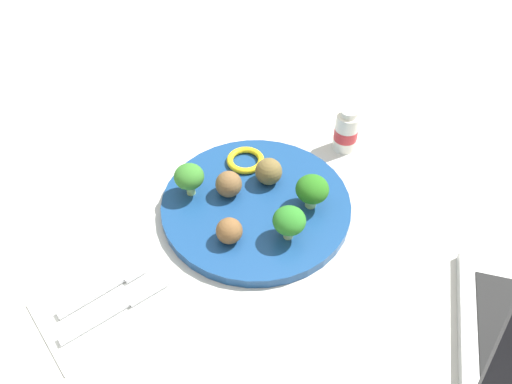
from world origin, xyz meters
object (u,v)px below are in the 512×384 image
at_px(meatball_back_left, 229,231).
at_px(meatball_back_right, 229,184).
at_px(fork, 108,286).
at_px(napkin, 109,301).
at_px(broccoli_floret_near_rim, 289,221).
at_px(meatball_front_right, 269,171).
at_px(knife, 120,306).
at_px(broccoli_floret_front_left, 312,190).
at_px(plate, 256,205).
at_px(yogurt_bottle, 346,131).
at_px(broccoli_floret_back_right, 189,177).
at_px(pepper_ring_center, 246,160).

distance_m(meatball_back_left, meatball_back_right, 0.09).
bearing_deg(fork, napkin, -115.17).
xyz_separation_m(broccoli_floret_near_rim, meatball_back_left, (-0.06, 0.05, -0.01)).
relative_size(meatball_back_left, napkin, 0.22).
relative_size(meatball_front_right, meatball_back_right, 1.04).
bearing_deg(napkin, knife, -70.33).
bearing_deg(napkin, meatball_back_left, -9.62).
height_order(broccoli_floret_near_rim, meatball_back_right, broccoli_floret_near_rim).
relative_size(meatball_back_right, napkin, 0.23).
distance_m(broccoli_floret_front_left, meatball_front_right, 0.08).
bearing_deg(meatball_back_left, plate, 22.69).
bearing_deg(meatball_back_left, yogurt_bottle, 8.48).
relative_size(plate, meatball_back_right, 7.10).
xyz_separation_m(broccoli_floret_back_right, fork, (-0.17, -0.06, -0.04)).
relative_size(plate, knife, 1.92).
relative_size(broccoli_floret_front_left, meatball_back_right, 1.34).
bearing_deg(napkin, yogurt_bottle, 1.53).
relative_size(meatball_back_left, meatball_front_right, 0.89).
height_order(broccoli_floret_back_right, yogurt_bottle, yogurt_bottle).
bearing_deg(yogurt_bottle, knife, -176.07).
distance_m(plate, napkin, 0.25).
distance_m(meatball_front_right, meatball_back_right, 0.06).
bearing_deg(broccoli_floret_near_rim, broccoli_floret_front_left, 18.61).
distance_m(broccoli_floret_front_left, yogurt_bottle, 0.16).
height_order(plate, broccoli_floret_front_left, broccoli_floret_front_left).
distance_m(plate, broccoli_floret_near_rim, 0.09).
xyz_separation_m(broccoli_floret_near_rim, fork, (-0.23, 0.10, -0.04)).
bearing_deg(pepper_ring_center, plate, -119.13).
bearing_deg(knife, yogurt_bottle, 3.93).
height_order(meatball_front_right, knife, meatball_front_right).
bearing_deg(broccoli_floret_back_right, broccoli_floret_near_rim, -70.78).
bearing_deg(yogurt_bottle, meatball_back_left, -171.52).
xyz_separation_m(broccoli_floret_back_right, meatball_back_left, (-0.01, -0.11, -0.02)).
height_order(meatball_back_right, pepper_ring_center, meatball_back_right).
bearing_deg(knife, napkin, 109.67).
bearing_deg(broccoli_floret_front_left, pepper_ring_center, 96.02).
distance_m(broccoli_floret_near_rim, pepper_ring_center, 0.16).
bearing_deg(napkin, broccoli_floret_near_rim, -18.15).
relative_size(meatball_back_left, meatball_back_right, 0.93).
bearing_deg(broccoli_floret_back_right, pepper_ring_center, -0.40).
relative_size(broccoli_floret_near_rim, fork, 0.43).
xyz_separation_m(broccoli_floret_back_right, meatball_front_right, (0.10, -0.06, -0.01)).
xyz_separation_m(plate, broccoli_floret_front_left, (0.06, -0.06, 0.04)).
height_order(plate, broccoli_floret_back_right, broccoli_floret_back_right).
bearing_deg(meatball_front_right, knife, -171.95).
bearing_deg(broccoli_floret_near_rim, meatball_back_right, 95.38).
bearing_deg(napkin, meatball_back_right, 10.03).
xyz_separation_m(meatball_back_right, knife, (-0.22, -0.06, -0.03)).
xyz_separation_m(pepper_ring_center, fork, (-0.28, -0.06, -0.01)).
bearing_deg(broccoli_floret_front_left, knife, 172.76).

